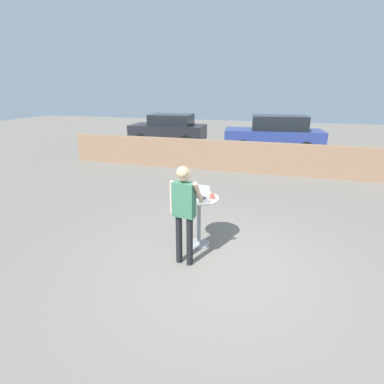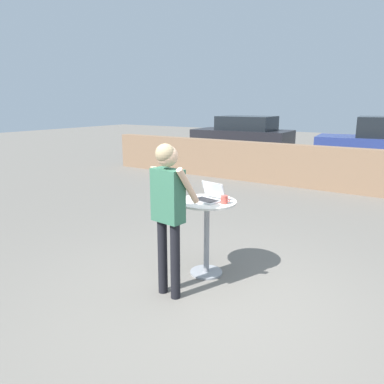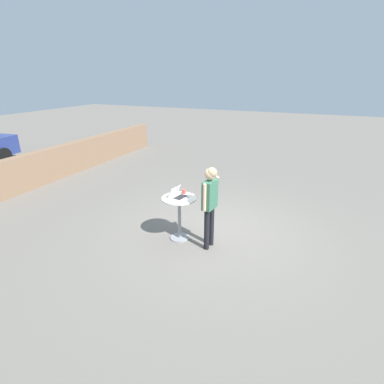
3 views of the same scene
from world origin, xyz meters
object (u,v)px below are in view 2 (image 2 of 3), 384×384
(laptop, at_px, (209,197))
(parked_car_further_down, at_px, (243,136))
(cafe_table, at_px, (207,223))
(coffee_mug, at_px, (224,200))
(standing_person, at_px, (168,201))

(laptop, bearing_deg, parked_car_further_down, 113.52)
(cafe_table, distance_m, coffee_mug, 0.42)
(cafe_table, height_order, standing_person, standing_person)
(parked_car_further_down, bearing_deg, standing_person, -68.28)
(laptop, relative_size, standing_person, 0.22)
(coffee_mug, relative_size, parked_car_further_down, 0.03)
(laptop, bearing_deg, standing_person, -96.10)
(coffee_mug, bearing_deg, standing_person, -113.67)
(cafe_table, bearing_deg, parked_car_further_down, 113.42)
(standing_person, bearing_deg, cafe_table, 84.51)
(laptop, bearing_deg, cafe_table, -112.57)
(coffee_mug, height_order, parked_car_further_down, parked_car_further_down)
(laptop, height_order, standing_person, standing_person)
(coffee_mug, bearing_deg, laptop, 173.97)
(cafe_table, xyz_separation_m, coffee_mug, (0.24, 0.00, 0.34))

